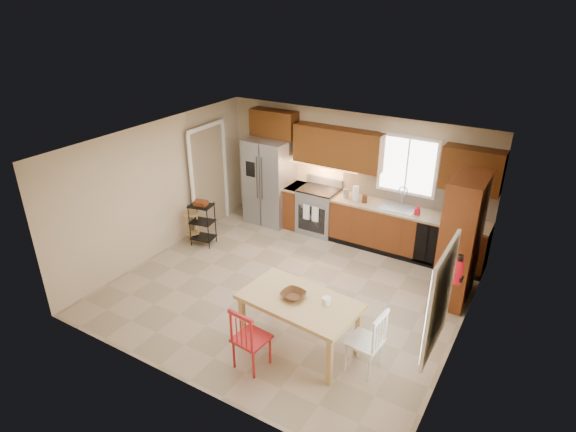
% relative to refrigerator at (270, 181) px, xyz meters
% --- Properties ---
extents(floor, '(5.50, 5.50, 0.00)m').
position_rel_refrigerator_xyz_m(floor, '(1.70, -2.12, -0.91)').
color(floor, tan).
rests_on(floor, ground).
extents(ceiling, '(5.50, 5.00, 0.02)m').
position_rel_refrigerator_xyz_m(ceiling, '(1.70, -2.12, 1.59)').
color(ceiling, silver).
rests_on(ceiling, ground).
extents(wall_back, '(5.50, 0.02, 2.50)m').
position_rel_refrigerator_xyz_m(wall_back, '(1.70, 0.38, 0.34)').
color(wall_back, '#CCB793').
rests_on(wall_back, ground).
extents(wall_front, '(5.50, 0.02, 2.50)m').
position_rel_refrigerator_xyz_m(wall_front, '(1.70, -4.62, 0.34)').
color(wall_front, '#CCB793').
rests_on(wall_front, ground).
extents(wall_left, '(0.02, 5.00, 2.50)m').
position_rel_refrigerator_xyz_m(wall_left, '(-1.05, -2.12, 0.34)').
color(wall_left, '#CCB793').
rests_on(wall_left, ground).
extents(wall_right, '(0.02, 5.00, 2.50)m').
position_rel_refrigerator_xyz_m(wall_right, '(4.45, -2.12, 0.34)').
color(wall_right, '#CCB793').
rests_on(wall_right, ground).
extents(refrigerator, '(0.92, 0.75, 1.82)m').
position_rel_refrigerator_xyz_m(refrigerator, '(0.00, 0.00, 0.00)').
color(refrigerator, gray).
rests_on(refrigerator, floor).
extents(range_stove, '(0.76, 0.63, 0.92)m').
position_rel_refrigerator_xyz_m(range_stove, '(1.15, 0.06, -0.45)').
color(range_stove, gray).
rests_on(range_stove, floor).
extents(base_cabinet_narrow, '(0.30, 0.60, 0.90)m').
position_rel_refrigerator_xyz_m(base_cabinet_narrow, '(0.60, 0.08, -0.46)').
color(base_cabinet_narrow, '#662F12').
rests_on(base_cabinet_narrow, floor).
extents(base_cabinet_run, '(2.92, 0.60, 0.90)m').
position_rel_refrigerator_xyz_m(base_cabinet_run, '(2.99, 0.08, -0.46)').
color(base_cabinet_run, '#662F12').
rests_on(base_cabinet_run, floor).
extents(dishwasher, '(0.60, 0.02, 0.78)m').
position_rel_refrigerator_xyz_m(dishwasher, '(3.55, -0.22, -0.46)').
color(dishwasher, black).
rests_on(dishwasher, floor).
extents(backsplash, '(2.92, 0.03, 0.55)m').
position_rel_refrigerator_xyz_m(backsplash, '(2.99, 0.36, 0.27)').
color(backsplash, beige).
rests_on(backsplash, wall_back).
extents(upper_over_fridge, '(1.00, 0.35, 0.55)m').
position_rel_refrigerator_xyz_m(upper_over_fridge, '(0.00, 0.20, 1.19)').
color(upper_over_fridge, '#592D0E').
rests_on(upper_over_fridge, wall_back).
extents(upper_left_block, '(1.80, 0.35, 0.75)m').
position_rel_refrigerator_xyz_m(upper_left_block, '(1.45, 0.20, 0.92)').
color(upper_left_block, '#592D0E').
rests_on(upper_left_block, wall_back).
extents(upper_right_block, '(1.00, 0.35, 0.75)m').
position_rel_refrigerator_xyz_m(upper_right_block, '(3.95, 0.20, 0.92)').
color(upper_right_block, '#592D0E').
rests_on(upper_right_block, wall_back).
extents(window_back, '(1.12, 0.04, 1.12)m').
position_rel_refrigerator_xyz_m(window_back, '(2.80, 0.35, 0.74)').
color(window_back, white).
rests_on(window_back, wall_back).
extents(sink, '(0.62, 0.46, 0.16)m').
position_rel_refrigerator_xyz_m(sink, '(2.80, 0.08, -0.05)').
color(sink, gray).
rests_on(sink, base_cabinet_run).
extents(undercab_glow, '(1.60, 0.30, 0.01)m').
position_rel_refrigerator_xyz_m(undercab_glow, '(1.15, 0.17, 0.52)').
color(undercab_glow, '#FFBF66').
rests_on(undercab_glow, wall_back).
extents(soap_bottle, '(0.09, 0.09, 0.19)m').
position_rel_refrigerator_xyz_m(soap_bottle, '(3.18, -0.02, 0.09)').
color(soap_bottle, red).
rests_on(soap_bottle, base_cabinet_run).
extents(paper_towel, '(0.12, 0.12, 0.28)m').
position_rel_refrigerator_xyz_m(paper_towel, '(1.95, 0.03, 0.13)').
color(paper_towel, white).
rests_on(paper_towel, base_cabinet_run).
extents(canister_steel, '(0.11, 0.11, 0.18)m').
position_rel_refrigerator_xyz_m(canister_steel, '(1.75, 0.03, 0.08)').
color(canister_steel, gray).
rests_on(canister_steel, base_cabinet_run).
extents(canister_wood, '(0.10, 0.10, 0.14)m').
position_rel_refrigerator_xyz_m(canister_wood, '(2.15, -0.00, 0.06)').
color(canister_wood, '#4F2915').
rests_on(canister_wood, base_cabinet_run).
extents(pantry, '(0.50, 0.95, 2.10)m').
position_rel_refrigerator_xyz_m(pantry, '(4.13, -0.93, 0.14)').
color(pantry, '#662F12').
rests_on(pantry, floor).
extents(fire_extinguisher, '(0.12, 0.12, 0.36)m').
position_rel_refrigerator_xyz_m(fire_extinguisher, '(4.33, -1.98, 0.19)').
color(fire_extinguisher, red).
rests_on(fire_extinguisher, wall_right).
extents(window_right, '(0.04, 1.02, 1.32)m').
position_rel_refrigerator_xyz_m(window_right, '(4.38, -3.27, 0.54)').
color(window_right, white).
rests_on(window_right, wall_right).
extents(doorway, '(0.04, 0.95, 2.10)m').
position_rel_refrigerator_xyz_m(doorway, '(-0.97, -0.82, 0.14)').
color(doorway, '#8C7A59').
rests_on(doorway, wall_left).
extents(dining_table, '(1.68, 1.05, 0.78)m').
position_rel_refrigerator_xyz_m(dining_table, '(2.58, -3.27, -0.52)').
color(dining_table, tan).
rests_on(dining_table, floor).
extents(chair_red, '(0.48, 0.48, 0.94)m').
position_rel_refrigerator_xyz_m(chair_red, '(2.23, -3.92, -0.44)').
color(chair_red, '#AC1A1B').
rests_on(chair_red, floor).
extents(chair_white, '(0.48, 0.48, 0.94)m').
position_rel_refrigerator_xyz_m(chair_white, '(3.53, -3.22, -0.44)').
color(chair_white, white).
rests_on(chair_white, floor).
extents(table_bowl, '(0.35, 0.35, 0.08)m').
position_rel_refrigerator_xyz_m(table_bowl, '(2.48, -3.27, -0.12)').
color(table_bowl, '#4F2915').
rests_on(table_bowl, dining_table).
extents(table_jar, '(0.13, 0.13, 0.14)m').
position_rel_refrigerator_xyz_m(table_jar, '(2.93, -3.17, -0.09)').
color(table_jar, white).
rests_on(table_jar, dining_table).
extents(bar_stool, '(0.40, 0.40, 0.63)m').
position_rel_refrigerator_xyz_m(bar_stool, '(-0.80, -1.60, -0.59)').
color(bar_stool, tan).
rests_on(bar_stool, floor).
extents(utility_cart, '(0.50, 0.42, 0.88)m').
position_rel_refrigerator_xyz_m(utility_cart, '(-0.54, -1.59, -0.47)').
color(utility_cart, black).
rests_on(utility_cart, floor).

